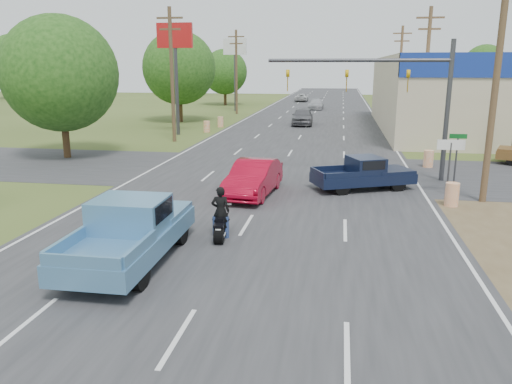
% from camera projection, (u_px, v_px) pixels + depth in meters
% --- Properties ---
extents(ground, '(200.00, 200.00, 0.00)m').
position_uv_depth(ground, '(178.00, 338.00, 10.77)').
color(ground, '#3F4E1F').
rests_on(ground, ground).
extents(main_road, '(15.00, 180.00, 0.02)m').
position_uv_depth(main_road, '(307.00, 126.00, 49.02)').
color(main_road, '#2D2D30').
rests_on(main_road, ground).
extents(cross_road, '(120.00, 10.00, 0.02)m').
position_uv_depth(cross_road, '(279.00, 171.00, 27.98)').
color(cross_road, '#2D2D30').
rests_on(cross_road, ground).
extents(utility_pole_1, '(2.00, 0.28, 10.00)m').
position_uv_depth(utility_pole_1, '(497.00, 76.00, 20.37)').
color(utility_pole_1, '#4C3823').
rests_on(utility_pole_1, ground).
extents(utility_pole_2, '(2.00, 0.28, 10.00)m').
position_uv_depth(utility_pole_2, '(426.00, 72.00, 37.58)').
color(utility_pole_2, '#4C3823').
rests_on(utility_pole_2, ground).
extents(utility_pole_3, '(2.00, 0.28, 10.00)m').
position_uv_depth(utility_pole_3, '(400.00, 70.00, 54.79)').
color(utility_pole_3, '#4C3823').
rests_on(utility_pole_3, ground).
extents(utility_pole_5, '(2.00, 0.28, 10.00)m').
position_uv_depth(utility_pole_5, '(172.00, 72.00, 37.78)').
color(utility_pole_5, '#4C3823').
rests_on(utility_pole_5, ground).
extents(utility_pole_6, '(2.00, 0.28, 10.00)m').
position_uv_depth(utility_pole_6, '(236.00, 70.00, 60.73)').
color(utility_pole_6, '#4C3823').
rests_on(utility_pole_6, ground).
extents(tree_0, '(7.14, 7.14, 8.84)m').
position_uv_depth(tree_0, '(60.00, 74.00, 30.87)').
color(tree_0, '#422D19').
rests_on(tree_0, ground).
extents(tree_1, '(7.56, 7.56, 9.36)m').
position_uv_depth(tree_1, '(179.00, 68.00, 51.75)').
color(tree_1, '#422D19').
rests_on(tree_1, ground).
extents(tree_2, '(6.72, 6.72, 8.32)m').
position_uv_depth(tree_2, '(225.00, 72.00, 74.97)').
color(tree_2, '#422D19').
rests_on(tree_2, ground).
extents(tree_4, '(9.24, 9.24, 11.44)m').
position_uv_depth(tree_4, '(15.00, 60.00, 89.71)').
color(tree_4, '#422D19').
rests_on(tree_4, ground).
extents(tree_5, '(7.98, 7.98, 9.88)m').
position_uv_depth(tree_5, '(484.00, 66.00, 95.33)').
color(tree_5, '#422D19').
rests_on(tree_5, ground).
extents(tree_6, '(8.82, 8.82, 10.92)m').
position_uv_depth(tree_6, '(183.00, 63.00, 104.87)').
color(tree_6, '#422D19').
rests_on(tree_6, ground).
extents(barrel_0, '(0.56, 0.56, 1.00)m').
position_uv_depth(barrel_0, '(452.00, 195.00, 20.83)').
color(barrel_0, orange).
rests_on(barrel_0, ground).
extents(barrel_1, '(0.56, 0.56, 1.00)m').
position_uv_depth(barrel_1, '(428.00, 159.00, 28.89)').
color(barrel_1, orange).
rests_on(barrel_1, ground).
extents(barrel_2, '(0.56, 0.56, 1.00)m').
position_uv_depth(barrel_2, '(207.00, 127.00, 44.53)').
color(barrel_2, orange).
rests_on(barrel_2, ground).
extents(barrel_3, '(0.56, 0.56, 1.00)m').
position_uv_depth(barrel_3, '(221.00, 122.00, 48.31)').
color(barrel_3, orange).
rests_on(barrel_3, ground).
extents(pole_sign_left_near, '(3.00, 0.35, 9.20)m').
position_uv_depth(pole_sign_left_near, '(175.00, 48.00, 41.32)').
color(pole_sign_left_near, '#3F3F44').
rests_on(pole_sign_left_near, ground).
extents(pole_sign_left_far, '(3.00, 0.35, 9.20)m').
position_uv_depth(pole_sign_left_far, '(235.00, 55.00, 64.27)').
color(pole_sign_left_far, '#3F3F44').
rests_on(pole_sign_left_far, ground).
extents(lane_sign, '(1.20, 0.08, 2.52)m').
position_uv_depth(lane_sign, '(450.00, 154.00, 22.37)').
color(lane_sign, '#3F3F44').
rests_on(lane_sign, ground).
extents(street_name_sign, '(0.80, 0.08, 2.61)m').
position_uv_depth(street_name_sign, '(456.00, 155.00, 23.78)').
color(street_name_sign, '#3F3F44').
rests_on(street_name_sign, ground).
extents(signal_mast, '(9.12, 0.40, 7.00)m').
position_uv_depth(signal_mast, '(394.00, 85.00, 24.91)').
color(signal_mast, '#3F3F44').
rests_on(signal_mast, ground).
extents(red_convertible, '(2.15, 4.96, 1.59)m').
position_uv_depth(red_convertible, '(253.00, 178.00, 22.52)').
color(red_convertible, '#A1071F').
rests_on(red_convertible, ground).
extents(motorcycle, '(0.66, 2.04, 1.03)m').
position_uv_depth(motorcycle, '(221.00, 226.00, 16.89)').
color(motorcycle, black).
rests_on(motorcycle, ground).
extents(rider, '(0.67, 0.49, 1.71)m').
position_uv_depth(rider, '(221.00, 214.00, 16.83)').
color(rider, black).
rests_on(rider, ground).
extents(blue_pickup, '(2.29, 5.89, 1.95)m').
position_uv_depth(blue_pickup, '(132.00, 229.00, 14.84)').
color(blue_pickup, black).
rests_on(blue_pickup, ground).
extents(navy_pickup, '(5.07, 3.62, 1.57)m').
position_uv_depth(navy_pickup, '(365.00, 173.00, 23.64)').
color(navy_pickup, black).
rests_on(navy_pickup, ground).
extents(distant_car_grey, '(2.22, 5.11, 1.72)m').
position_uv_depth(distant_car_grey, '(302.00, 116.00, 49.89)').
color(distant_car_grey, '#59585D').
rests_on(distant_car_grey, ground).
extents(distant_car_silver, '(2.07, 4.88, 1.40)m').
position_uv_depth(distant_car_silver, '(316.00, 104.00, 68.45)').
color(distant_car_silver, '#B2B3B7').
rests_on(distant_car_silver, ground).
extents(distant_car_white, '(2.12, 4.55, 1.26)m').
position_uv_depth(distant_car_white, '(302.00, 98.00, 83.74)').
color(distant_car_white, '#BABABA').
rests_on(distant_car_white, ground).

